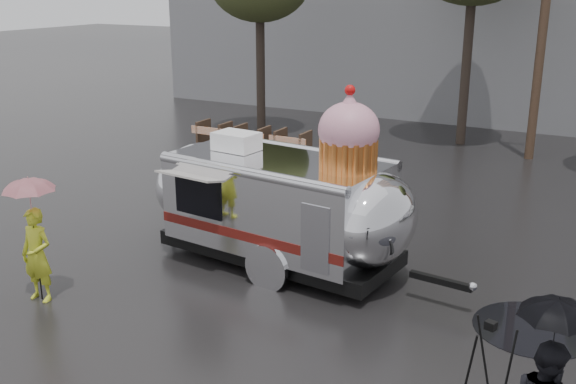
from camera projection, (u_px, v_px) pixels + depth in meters
The scene contains 9 objects.
ground at pixel (225, 326), 11.26m from camera, with size 120.00×120.00×0.00m, color black.
puddles at pixel (341, 287), 12.68m from camera, with size 9.31×10.78×0.01m.
utility_pole at pixel (545, 11), 20.46m from camera, with size 1.60×0.28×9.00m.
barricade_row at pixel (252, 141), 21.98m from camera, with size 4.30×0.80×1.00m.
airstream_trailer at pixel (283, 200), 13.38m from camera, with size 7.13×2.91×3.85m.
person_left at pixel (37, 255), 11.97m from camera, with size 0.62×0.41×1.73m, color #C9D52C.
umbrella_pink at pixel (30, 198), 11.65m from camera, with size 1.13×1.13×2.32m.
umbrella_black at pixel (555, 327), 7.38m from camera, with size 1.05×1.05×2.27m.
tripod at pixel (487, 366), 8.37m from camera, with size 0.64×0.62×1.58m.
Camera 1 is at (5.74, -8.33, 5.54)m, focal length 42.00 mm.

